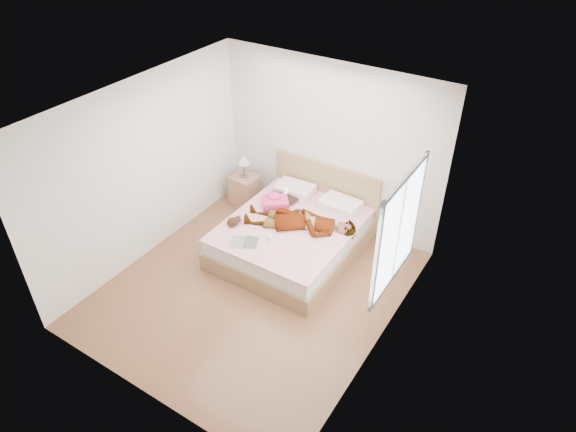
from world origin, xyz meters
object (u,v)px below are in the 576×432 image
object	(u,v)px
nightstand	(245,188)
plush_toy	(234,221)
towel	(275,201)
woman	(301,219)
bed	(295,233)
coffee_mug	(271,238)
phone	(286,191)
magazine	(244,242)

from	to	relation	value
nightstand	plush_toy	bearing A→B (deg)	-59.91
towel	plush_toy	world-z (taller)	towel
woman	nightstand	xyz separation A→B (m)	(-1.48, 0.65, -0.32)
nightstand	bed	bearing A→B (deg)	-23.89
woman	plush_toy	xyz separation A→B (m)	(-0.81, -0.51, -0.04)
towel	plush_toy	size ratio (longest dim) A/B	1.96
bed	woman	bearing A→B (deg)	-20.41
coffee_mug	bed	bearing A→B (deg)	86.76
phone	woman	bearing A→B (deg)	-58.11
woman	nightstand	bearing A→B (deg)	-133.04
woman	plush_toy	world-z (taller)	woman
magazine	towel	bearing A→B (deg)	98.36
towel	nightstand	distance (m)	1.03
woman	nightstand	distance (m)	1.64
nightstand	woman	bearing A→B (deg)	-23.59
phone	magazine	bearing A→B (deg)	-106.50
towel	plush_toy	xyz separation A→B (m)	(-0.22, -0.73, -0.02)
magazine	nightstand	world-z (taller)	nightstand
coffee_mug	towel	bearing A→B (deg)	119.54
bed	plush_toy	bearing A→B (deg)	-140.53
woman	coffee_mug	size ratio (longest dim) A/B	13.35
bed	coffee_mug	world-z (taller)	bed
woman	phone	distance (m)	0.65
woman	magazine	bearing A→B (deg)	-49.29
phone	towel	world-z (taller)	phone
phone	plush_toy	xyz separation A→B (m)	(-0.31, -0.91, -0.13)
towel	nightstand	xyz separation A→B (m)	(-0.89, 0.43, -0.29)
bed	coffee_mug	bearing A→B (deg)	-93.24
woman	bed	size ratio (longest dim) A/B	0.77
plush_toy	nightstand	xyz separation A→B (m)	(-0.67, 1.16, -0.27)
bed	nightstand	size ratio (longest dim) A/B	2.28
bed	towel	bearing A→B (deg)	159.68
woman	magazine	world-z (taller)	woman
towel	nightstand	bearing A→B (deg)	154.36
bed	plush_toy	world-z (taller)	bed
magazine	woman	bearing A→B (deg)	60.16
coffee_mug	plush_toy	size ratio (longest dim) A/B	0.48
bed	towel	size ratio (longest dim) A/B	4.25
plush_toy	coffee_mug	bearing A→B (deg)	-1.68
towel	woman	bearing A→B (deg)	-20.34
bed	coffee_mug	size ratio (longest dim) A/B	17.31
magazine	plush_toy	size ratio (longest dim) A/B	1.95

